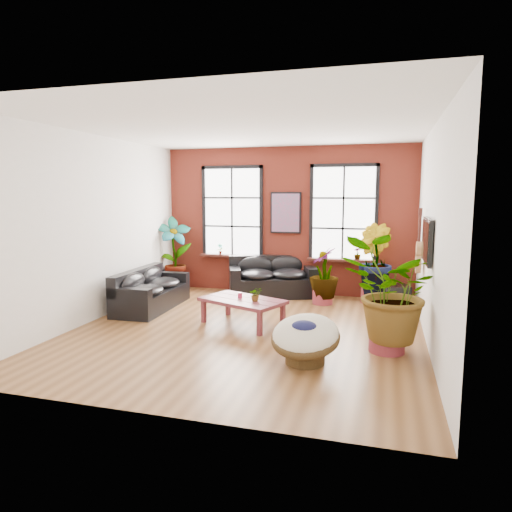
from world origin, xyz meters
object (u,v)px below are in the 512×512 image
Objects in this scene: sofa_back at (272,278)px; sofa_left at (150,291)px; coffee_table at (243,302)px; papasan_chair at (305,337)px.

sofa_left is at bearing -160.15° from sofa_back.
papasan_chair is at bearing -25.78° from coffee_table.
coffee_table is at bearing 139.42° from papasan_chair.
sofa_back reaches higher than coffee_table.
sofa_back reaches higher than sofa_left.
coffee_table is at bearing -107.93° from sofa_left.
sofa_back is 2.53m from coffee_table.
sofa_back is 1.30× the size of coffee_table.
sofa_back is 1.06× the size of sofa_left.
sofa_back is 2.90m from sofa_left.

